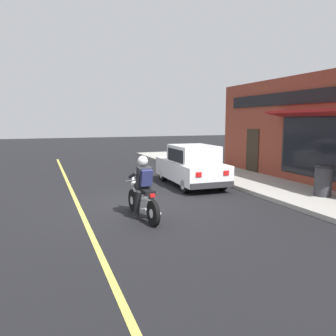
% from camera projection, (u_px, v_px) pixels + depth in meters
% --- Properties ---
extents(ground_plane, '(80.00, 80.00, 0.00)m').
position_uv_depth(ground_plane, '(142.00, 204.00, 9.81)').
color(ground_plane, black).
extents(sidewalk_curb, '(2.60, 22.00, 0.14)m').
position_uv_depth(sidewalk_curb, '(234.00, 176.00, 14.40)').
color(sidewalk_curb, '#9E9B93').
rests_on(sidewalk_curb, ground).
extents(lane_stripe, '(0.12, 19.80, 0.01)m').
position_uv_depth(lane_stripe, '(71.00, 189.00, 11.93)').
color(lane_stripe, '#D1C64C').
rests_on(lane_stripe, ground).
extents(storefront_building, '(1.25, 11.06, 4.20)m').
position_uv_depth(storefront_building, '(308.00, 131.00, 12.25)').
color(storefront_building, brown).
rests_on(storefront_building, ground).
extents(motorcycle_with_rider, '(0.59, 2.02, 1.62)m').
position_uv_depth(motorcycle_with_rider, '(143.00, 192.00, 8.32)').
color(motorcycle_with_rider, black).
rests_on(motorcycle_with_rider, ground).
extents(car_hatchback, '(1.76, 3.83, 1.57)m').
position_uv_depth(car_hatchback, '(191.00, 166.00, 12.52)').
color(car_hatchback, black).
rests_on(car_hatchback, ground).
extents(trash_bin, '(0.56, 0.56, 0.98)m').
position_uv_depth(trash_bin, '(323.00, 180.00, 10.24)').
color(trash_bin, '#2D2D33').
rests_on(trash_bin, sidewalk_curb).
extents(traffic_cone, '(0.36, 0.36, 0.60)m').
position_uv_depth(traffic_cone, '(220.00, 162.00, 16.51)').
color(traffic_cone, black).
rests_on(traffic_cone, sidewalk_curb).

